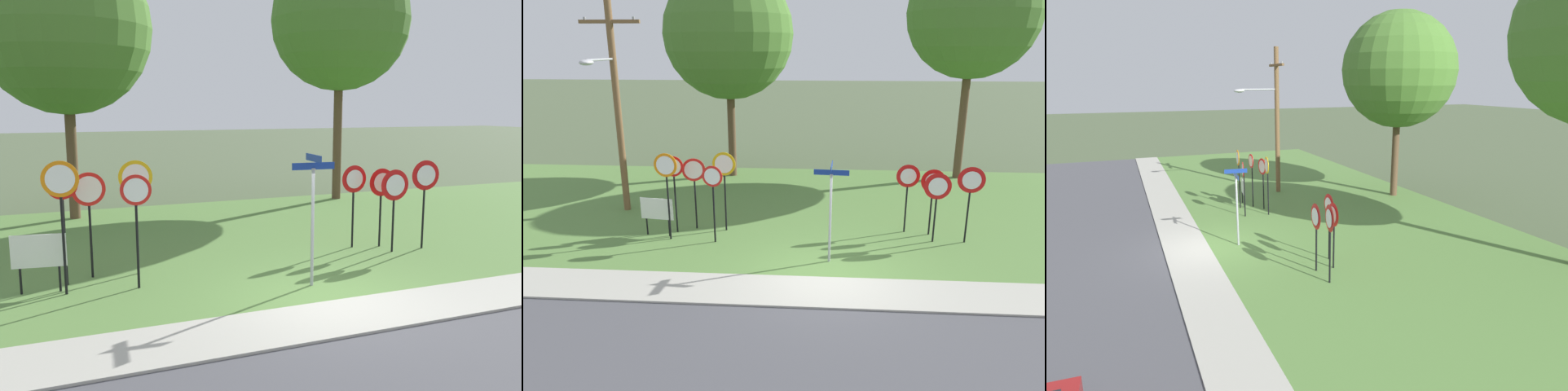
{
  "view_description": "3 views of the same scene",
  "coord_description": "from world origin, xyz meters",
  "views": [
    {
      "loc": [
        -5.14,
        -9.18,
        3.89
      ],
      "look_at": [
        -0.08,
        3.69,
        1.63
      ],
      "focal_mm": 37.52,
      "sensor_mm": 36.0,
      "label": 1
    },
    {
      "loc": [
        -0.29,
        -11.78,
        5.9
      ],
      "look_at": [
        -1.42,
        3.74,
        1.15
      ],
      "focal_mm": 33.58,
      "sensor_mm": 36.0,
      "label": 2
    },
    {
      "loc": [
        16.0,
        -2.75,
        5.97
      ],
      "look_at": [
        0.47,
        3.63,
        1.78
      ],
      "focal_mm": 31.88,
      "sensor_mm": 36.0,
      "label": 3
    }
  ],
  "objects": [
    {
      "name": "oak_tree_left",
      "position": [
        -4.35,
        10.56,
        6.45
      ],
      "size": [
        5.72,
        5.72,
        9.28
      ],
      "color": "brown",
      "rests_on": "grass_median"
    },
    {
      "name": "oak_tree_right",
      "position": [
        6.19,
        10.89,
        7.32
      ],
      "size": [
        5.62,
        5.62,
        10.11
      ],
      "color": "brown",
      "rests_on": "grass_median"
    },
    {
      "name": "yield_sign_near_left",
      "position": [
        2.59,
        3.53,
        1.74
      ],
      "size": [
        0.75,
        0.1,
        2.29
      ],
      "rotation": [
        0.0,
        0.0,
        0.01
      ],
      "color": "black",
      "rests_on": "grass_median"
    },
    {
      "name": "yield_sign_far_left",
      "position": [
        3.34,
        2.72,
        1.69
      ],
      "size": [
        0.83,
        0.11,
        2.22
      ],
      "rotation": [
        0.0,
        0.0,
        -0.04
      ],
      "color": "black",
      "rests_on": "grass_median"
    },
    {
      "name": "ground_plane",
      "position": [
        0.0,
        0.0,
        0.0
      ],
      "size": [
        160.0,
        160.0,
        0.0
      ],
      "primitive_type": "plane",
      "color": "#4C5B3D"
    },
    {
      "name": "yield_sign_near_right",
      "position": [
        4.32,
        2.74,
        1.86
      ],
      "size": [
        0.81,
        0.13,
        2.43
      ],
      "rotation": [
        0.0,
        0.0,
        -0.12
      ],
      "color": "black",
      "rests_on": "grass_median"
    },
    {
      "name": "sidewalk_strip",
      "position": [
        0.0,
        -0.8,
        0.03
      ],
      "size": [
        44.0,
        1.6,
        0.06
      ],
      "primitive_type": "cube",
      "color": "#ADAA9E",
      "rests_on": "ground_plane"
    },
    {
      "name": "stop_sign_far_right",
      "position": [
        -4.9,
        2.98,
        1.88
      ],
      "size": [
        0.66,
        0.1,
        2.56
      ],
      "rotation": [
        0.0,
        0.0,
        0.04
      ],
      "color": "black",
      "rests_on": "grass_median"
    },
    {
      "name": "grass_median",
      "position": [
        0.0,
        6.0,
        0.02
      ],
      "size": [
        44.0,
        12.0,
        0.04
      ],
      "primitive_type": "cube",
      "color": "#567F3D",
      "rests_on": "ground_plane"
    },
    {
      "name": "stop_sign_near_left",
      "position": [
        -4.94,
        2.36,
        2.08
      ],
      "size": [
        0.74,
        0.12,
        2.79
      ],
      "rotation": [
        0.0,
        0.0,
        -0.09
      ],
      "color": "black",
      "rests_on": "grass_median"
    },
    {
      "name": "stop_sign_far_center",
      "position": [
        -4.34,
        3.34,
        1.8
      ],
      "size": [
        0.75,
        0.15,
        2.42
      ],
      "rotation": [
        0.0,
        0.0,
        0.16
      ],
      "color": "black",
      "rests_on": "grass_median"
    },
    {
      "name": "stop_sign_near_right",
      "position": [
        -3.47,
        2.21,
        1.81
      ],
      "size": [
        0.64,
        0.13,
        2.46
      ],
      "rotation": [
        0.0,
        0.0,
        -0.17
      ],
      "color": "black",
      "rests_on": "grass_median"
    },
    {
      "name": "yield_sign_far_right",
      "position": [
        3.34,
        3.33,
        1.66
      ],
      "size": [
        0.77,
        0.1,
        2.19
      ],
      "rotation": [
        0.0,
        0.0,
        -0.02
      ],
      "color": "black",
      "rests_on": "grass_median"
    },
    {
      "name": "stop_sign_far_left",
      "position": [
        -3.31,
        3.25,
        1.99
      ],
      "size": [
        0.76,
        0.12,
        2.66
      ],
      "rotation": [
        0.0,
        0.0,
        -0.09
      ],
      "color": "black",
      "rests_on": "grass_median"
    },
    {
      "name": "notice_board",
      "position": [
        -5.43,
        2.67,
        0.87
      ],
      "size": [
        1.09,
        0.18,
        1.25
      ],
      "rotation": [
        0.0,
        0.0,
        -0.13
      ],
      "color": "black",
      "rests_on": "grass_median"
    },
    {
      "name": "street_name_post",
      "position": [
        0.07,
        1.04,
        1.75
      ],
      "size": [
        0.96,
        0.82,
        2.86
      ],
      "rotation": [
        0.0,
        0.0,
        -0.08
      ],
      "color": "#9EA0A8",
      "rests_on": "grass_median"
    }
  ]
}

